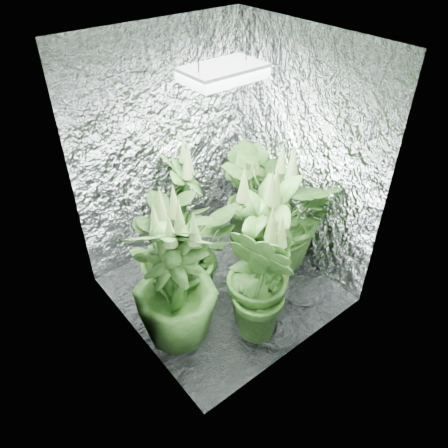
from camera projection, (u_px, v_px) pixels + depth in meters
name	position (u px, v px, depth m)	size (l,w,h in m)	color
ground	(223.00, 289.00, 3.71)	(1.60, 1.60, 0.00)	silver
walls	(223.00, 190.00, 3.11)	(1.62, 1.62, 2.00)	silver
ceiling	(223.00, 43.00, 2.51)	(1.60, 1.60, 0.01)	silver
grow_lamp	(223.00, 73.00, 2.61)	(0.50, 0.30, 0.22)	gray
plant_a	(181.00, 251.00, 3.33)	(0.93, 0.93, 1.08)	black
plant_b	(183.00, 205.00, 3.83)	(0.72, 0.72, 1.09)	black
plant_c	(246.00, 198.00, 3.99)	(0.53, 0.53, 1.02)	black
plant_d	(174.00, 283.00, 2.99)	(0.84, 0.84, 1.18)	black
plant_e	(282.00, 215.00, 3.62)	(1.26, 1.26, 1.17)	black
plant_f	(266.00, 248.00, 3.22)	(0.84, 0.84, 1.28)	black
plant_g	(261.00, 280.00, 3.06)	(0.66, 0.66, 1.11)	black
circulation_fan	(262.00, 237.00, 4.04)	(0.18, 0.29, 0.35)	black
plant_label	(269.00, 300.00, 3.20)	(0.04, 0.01, 0.07)	white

